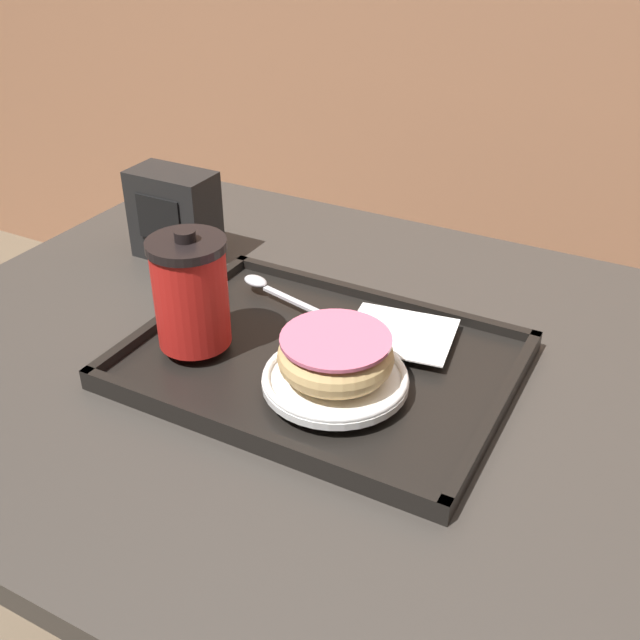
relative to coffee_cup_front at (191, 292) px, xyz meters
The scene contains 8 objects.
cafe_table 0.29m from the coffee_cup_front, 25.63° to the left, with size 1.08×0.81×0.70m.
serving_tray 0.16m from the coffee_cup_front, 20.21° to the left, with size 0.42×0.31×0.02m.
napkin_paper 0.24m from the coffee_cup_front, 31.99° to the left, with size 0.13×0.12×0.00m.
coffee_cup_front is the anchor object (origin of this frame).
plate_with_chocolate_donut 0.19m from the coffee_cup_front, ahead, with size 0.15×0.15×0.01m.
donut_chocolate_glazed 0.18m from the coffee_cup_front, ahead, with size 0.12×0.12×0.04m.
spoon 0.15m from the coffee_cup_front, 86.99° to the left, with size 0.14×0.05×0.01m.
napkin_dispenser 0.27m from the coffee_cup_front, 131.95° to the left, with size 0.12×0.07×0.13m.
Camera 1 is at (0.31, -0.63, 1.19)m, focal length 42.00 mm.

